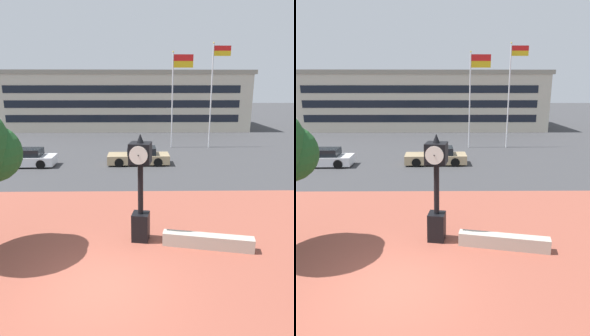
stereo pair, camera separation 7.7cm
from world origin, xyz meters
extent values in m
plane|color=#38383A|center=(0.00, 0.00, 0.00)|extent=(200.00, 200.00, 0.00)
cube|color=brown|center=(0.00, 2.19, 0.00)|extent=(44.00, 12.37, 0.01)
cube|color=#ADA393|center=(3.56, 2.17, 0.25)|extent=(3.21, 1.04, 0.50)
cube|color=black|center=(1.17, 2.81, 0.54)|extent=(0.70, 0.70, 1.07)
cylinder|color=black|center=(1.17, 2.81, 2.02)|extent=(0.20, 0.20, 1.91)
cube|color=black|center=(1.17, 2.81, 3.34)|extent=(0.85, 0.85, 0.73)
cylinder|color=silver|center=(1.23, 3.19, 3.34)|extent=(0.63, 0.14, 0.64)
sphere|color=black|center=(1.24, 3.21, 3.34)|extent=(0.05, 0.05, 0.05)
cylinder|color=silver|center=(1.11, 2.44, 3.34)|extent=(0.63, 0.14, 0.64)
sphere|color=black|center=(1.10, 2.42, 3.34)|extent=(0.05, 0.05, 0.05)
cone|color=black|center=(1.17, 2.81, 3.87)|extent=(0.26, 0.26, 0.32)
cube|color=silver|center=(-7.17, 14.04, 0.44)|extent=(4.25, 1.84, 0.64)
cube|color=black|center=(-6.96, 14.04, 1.00)|extent=(1.97, 1.54, 0.56)
cylinder|color=black|center=(-8.46, 13.20, 0.32)|extent=(0.65, 0.24, 0.64)
cylinder|color=black|center=(-8.50, 14.82, 0.32)|extent=(0.65, 0.24, 0.64)
cylinder|color=black|center=(-5.85, 13.26, 0.32)|extent=(0.65, 0.24, 0.64)
cylinder|color=black|center=(-5.88, 14.88, 0.32)|extent=(0.65, 0.24, 0.64)
cube|color=tan|center=(0.97, 14.50, 0.44)|extent=(4.52, 1.79, 0.64)
cube|color=black|center=(1.20, 14.50, 1.00)|extent=(2.09, 1.51, 0.56)
cylinder|color=black|center=(-0.40, 13.68, 0.32)|extent=(0.64, 0.23, 0.64)
cylinder|color=black|center=(-0.43, 15.26, 0.32)|extent=(0.64, 0.23, 0.64)
cylinder|color=black|center=(2.38, 13.73, 0.32)|extent=(0.64, 0.23, 0.64)
cylinder|color=black|center=(2.35, 15.32, 0.32)|extent=(0.64, 0.23, 0.64)
cylinder|color=silver|center=(4.01, 20.95, 4.23)|extent=(0.12, 0.12, 8.46)
sphere|color=gold|center=(4.01, 20.95, 8.52)|extent=(0.14, 0.14, 0.14)
cube|color=red|center=(4.94, 20.95, 8.03)|extent=(1.73, 0.02, 0.56)
cube|color=gold|center=(4.94, 20.95, 7.47)|extent=(1.73, 0.02, 0.56)
cylinder|color=silver|center=(7.55, 20.95, 4.59)|extent=(0.12, 0.12, 9.19)
sphere|color=gold|center=(7.55, 20.95, 9.25)|extent=(0.14, 0.14, 0.14)
cube|color=red|center=(8.35, 20.95, 8.82)|extent=(1.49, 0.02, 0.43)
cube|color=gold|center=(8.35, 20.95, 8.39)|extent=(1.49, 0.02, 0.43)
cube|color=beige|center=(-1.12, 36.23, 3.50)|extent=(31.75, 11.39, 7.00)
cube|color=gray|center=(-1.12, 36.23, 7.25)|extent=(32.38, 11.62, 0.50)
cube|color=black|center=(-1.12, 30.51, 1.75)|extent=(28.57, 0.04, 0.90)
cube|color=black|center=(-1.12, 30.51, 3.50)|extent=(28.57, 0.04, 0.90)
cube|color=black|center=(-1.12, 30.51, 5.25)|extent=(28.57, 0.04, 0.90)
camera|label=1|loc=(1.23, -7.79, 5.62)|focal=33.09mm
camera|label=2|loc=(1.30, -7.79, 5.62)|focal=33.09mm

